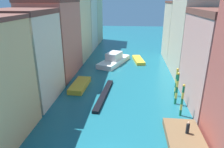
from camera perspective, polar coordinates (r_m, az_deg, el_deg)
name	(u,v)px	position (r m, az deg, el deg)	size (l,w,h in m)	color
ground_plane	(123,74)	(41.00, 3.23, 0.09)	(154.00, 154.00, 0.00)	#196070
building_left_1	(25,57)	(31.22, -23.14, 4.43)	(7.93, 9.16, 12.90)	beige
building_left_2	(53,38)	(40.79, -16.07, 9.70)	(7.93, 12.14, 14.34)	#C6705B
building_left_3	(71,26)	(51.56, -11.43, 13.04)	(7.93, 11.30, 15.94)	beige
building_left_4	(81,19)	(61.77, -8.56, 15.00)	(7.93, 9.67, 17.36)	beige
building_left_5	(89,11)	(71.75, -6.56, 17.17)	(7.93, 11.01, 20.81)	beige
building_right_1	(222,60)	(30.63, 28.31, 3.40)	(7.93, 11.93, 12.96)	tan
building_right_2	(198,25)	(41.27, 22.95, 12.47)	(7.93, 12.23, 19.24)	#BCB299
building_right_3	(183,31)	(52.44, 19.12, 11.24)	(7.93, 10.38, 13.74)	#BCB299
waterfront_dock	(184,137)	(23.88, 19.46, -16.21)	(3.68, 5.84, 0.75)	brown
person_on_dock	(188,128)	(23.49, 20.42, -13.97)	(0.36, 0.36, 1.40)	black
mooring_pole_0	(182,100)	(27.17, 19.02, -6.88)	(0.32, 0.32, 4.36)	#197247
mooring_pole_1	(177,88)	(29.82, 17.68, -3.79)	(0.36, 0.36, 4.78)	#197247
mooring_pole_2	(176,82)	(32.44, 17.53, -2.12)	(0.35, 0.35, 4.47)	#197247
vaporetto_white	(114,60)	(47.15, 0.59, 4.00)	(7.04, 11.25, 2.66)	white
gondola_black	(104,94)	(31.73, -2.27, -5.75)	(1.75, 10.98, 0.42)	black
motorboat_0	(138,60)	(49.54, 7.37, 3.93)	(3.10, 7.19, 0.66)	gold
motorboat_1	(80,85)	(34.94, -8.98, -3.09)	(2.56, 6.39, 0.83)	gold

